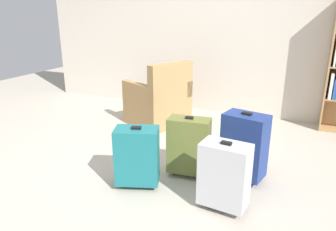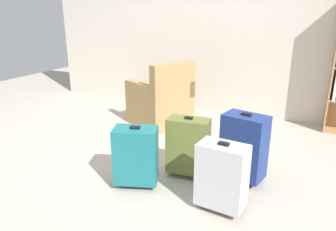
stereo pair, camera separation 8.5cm
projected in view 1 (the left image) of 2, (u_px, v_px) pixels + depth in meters
name	position (u px, v px, depth m)	size (l,w,h in m)	color
ground_plane	(140.00, 167.00, 3.30)	(10.06, 10.06, 0.00)	#B2A899
back_wall	(208.00, 27.00, 4.82)	(5.75, 0.10, 2.60)	beige
armchair	(159.00, 102.00, 4.46)	(0.93, 0.93, 0.90)	#9E7A4C
mug	(184.00, 127.00, 4.28)	(0.12, 0.08, 0.10)	#1E7F4C
suitcase_olive	(189.00, 146.00, 3.03)	(0.42, 0.25, 0.61)	brown
suitcase_silver	(224.00, 175.00, 2.51)	(0.40, 0.26, 0.59)	#B7BABF
suitcase_teal	(137.00, 156.00, 2.85)	(0.44, 0.36, 0.58)	#19666B
suitcase_navy_blue	(244.00, 145.00, 2.95)	(0.44, 0.32, 0.67)	navy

